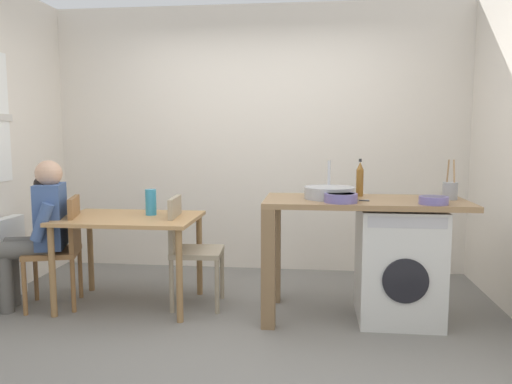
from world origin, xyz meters
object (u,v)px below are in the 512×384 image
at_px(utensil_crock, 450,190).
at_px(vase, 151,202).
at_px(dining_table, 130,228).
at_px(colander, 434,200).
at_px(chair_person_seat, 62,245).
at_px(mixing_bowl, 341,197).
at_px(washing_machine, 398,264).
at_px(chair_opposite, 188,245).
at_px(seated_person, 40,226).
at_px(bottle_tall_green, 360,179).

relative_size(utensil_crock, vase, 1.40).
relative_size(dining_table, colander, 5.50).
bearing_deg(chair_person_seat, colander, -111.59).
bearing_deg(chair_person_seat, mixing_bowl, -112.29).
distance_m(chair_person_seat, washing_machine, 2.68).
relative_size(chair_opposite, utensil_crock, 3.00).
distance_m(chair_opposite, utensil_crock, 2.08).
bearing_deg(mixing_bowl, vase, 166.36).
bearing_deg(seated_person, vase, -92.50).
bearing_deg(chair_person_seat, dining_table, -99.26).
xyz_separation_m(seated_person, vase, (0.85, 0.23, 0.18)).
distance_m(dining_table, washing_machine, 2.14).
height_order(washing_machine, utensil_crock, utensil_crock).
height_order(washing_machine, mixing_bowl, mixing_bowl).
xyz_separation_m(seated_person, colander, (3.02, -0.17, 0.28)).
xyz_separation_m(chair_person_seat, colander, (2.87, -0.21, 0.44)).
xyz_separation_m(colander, vase, (-2.17, 0.39, -0.10)).
height_order(washing_machine, vase, vase).
distance_m(washing_machine, utensil_crock, 0.67).
xyz_separation_m(chair_opposite, washing_machine, (1.65, -0.12, -0.08)).
bearing_deg(mixing_bowl, seated_person, 176.50).
distance_m(chair_person_seat, colander, 2.91).
xyz_separation_m(utensil_crock, colander, (-0.18, -0.27, -0.04)).
bearing_deg(chair_person_seat, washing_machine, -107.24).
xyz_separation_m(washing_machine, colander, (0.19, -0.22, 0.52)).
bearing_deg(utensil_crock, dining_table, 179.51).
relative_size(chair_person_seat, chair_opposite, 1.00).
bearing_deg(washing_machine, colander, -49.26).
relative_size(dining_table, chair_person_seat, 1.22).
bearing_deg(dining_table, chair_person_seat, -171.93).
bearing_deg(seated_person, chair_person_seat, -90.00).
bearing_deg(bottle_tall_green, vase, -179.63).
xyz_separation_m(dining_table, colander, (2.32, -0.29, 0.31)).
bearing_deg(bottle_tall_green, washing_machine, -33.04).
xyz_separation_m(mixing_bowl, colander, (0.64, -0.02, -0.01)).
distance_m(utensil_crock, colander, 0.33).
bearing_deg(chair_opposite, vase, -103.72).
xyz_separation_m(chair_opposite, mixing_bowl, (1.20, -0.32, 0.45)).
distance_m(chair_opposite, seated_person, 1.20).
distance_m(seated_person, vase, 0.90).
xyz_separation_m(dining_table, mixing_bowl, (1.68, -0.27, 0.31)).
relative_size(chair_opposite, bottle_tall_green, 3.05).
distance_m(chair_opposite, mixing_bowl, 1.32).
xyz_separation_m(chair_opposite, bottle_tall_green, (1.37, 0.07, 0.55)).
height_order(dining_table, colander, colander).
height_order(dining_table, utensil_crock, utensil_crock).
relative_size(chair_person_seat, seated_person, 0.75).
bearing_deg(mixing_bowl, bottle_tall_green, 66.45).
bearing_deg(chair_opposite, dining_table, -88.72).
distance_m(chair_person_seat, bottle_tall_green, 2.46).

